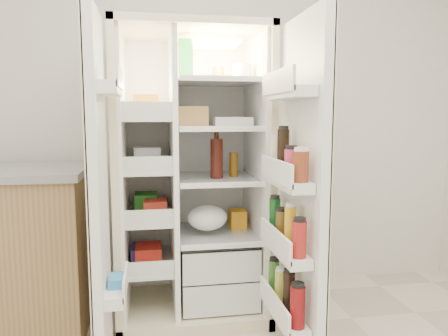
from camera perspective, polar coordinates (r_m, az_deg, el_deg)
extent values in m
cube|color=silver|center=(3.06, -3.42, 8.45)|extent=(4.00, 0.02, 2.70)
cube|color=beige|center=(3.00, -5.02, -0.14)|extent=(0.92, 0.04, 1.80)
cube|color=beige|center=(2.67, -13.87, -1.20)|extent=(0.04, 0.70, 1.80)
cube|color=beige|center=(2.75, 4.72, -0.79)|extent=(0.04, 0.70, 1.80)
cube|color=beige|center=(2.70, -4.62, 17.83)|extent=(0.92, 0.70, 0.04)
cube|color=beige|center=(2.92, -4.27, -17.95)|extent=(0.92, 0.70, 0.08)
cube|color=white|center=(2.97, -4.98, 0.17)|extent=(0.84, 0.02, 1.68)
cube|color=white|center=(2.67, -13.24, -0.76)|extent=(0.02, 0.62, 1.68)
cube|color=white|center=(2.74, 4.12, -0.39)|extent=(0.02, 0.62, 1.68)
cube|color=white|center=(2.67, -6.80, -0.63)|extent=(0.03, 0.62, 1.68)
cube|color=silver|center=(2.86, -1.06, -15.30)|extent=(0.47, 0.52, 0.19)
cube|color=silver|center=(2.79, -1.07, -11.51)|extent=(0.47, 0.52, 0.19)
cube|color=#FFD18C|center=(2.76, -1.36, 16.35)|extent=(0.30, 0.30, 0.02)
cube|color=silver|center=(2.80, -9.87, -12.36)|extent=(0.28, 0.58, 0.02)
cube|color=silver|center=(2.71, -10.00, -6.36)|extent=(0.28, 0.58, 0.02)
cube|color=silver|center=(2.66, -10.14, -0.06)|extent=(0.28, 0.58, 0.02)
cube|color=silver|center=(2.64, -10.28, 6.42)|extent=(0.28, 0.58, 0.02)
cube|color=silver|center=(2.77, -1.14, -8.73)|extent=(0.49, 0.58, 0.01)
cube|color=silver|center=(2.70, -1.15, -1.35)|extent=(0.49, 0.58, 0.01)
cube|color=silver|center=(2.67, -1.17, 5.46)|extent=(0.49, 0.58, 0.02)
cube|color=silver|center=(2.68, -1.19, 11.46)|extent=(0.49, 0.58, 0.02)
cube|color=red|center=(2.78, -9.90, -11.19)|extent=(0.16, 0.20, 0.10)
cube|color=#247B21|center=(2.70, -10.04, -4.91)|extent=(0.14, 0.18, 0.12)
cube|color=silver|center=(2.65, -10.16, 0.90)|extent=(0.20, 0.22, 0.07)
cube|color=gold|center=(2.64, -10.32, 8.15)|extent=(0.15, 0.16, 0.14)
cube|color=#362E8A|center=(2.78, -9.90, -11.29)|extent=(0.18, 0.20, 0.09)
cube|color=red|center=(2.70, -10.03, -5.12)|extent=(0.14, 0.18, 0.10)
cube|color=white|center=(2.65, -10.17, 1.44)|extent=(0.16, 0.16, 0.12)
sphere|color=orange|center=(2.80, -3.44, -17.19)|extent=(0.07, 0.07, 0.07)
sphere|color=orange|center=(2.85, -1.65, -16.76)|extent=(0.07, 0.07, 0.07)
sphere|color=orange|center=(2.82, 0.57, -16.95)|extent=(0.07, 0.07, 0.07)
sphere|color=orange|center=(2.93, -2.75, -16.03)|extent=(0.07, 0.07, 0.07)
ellipsoid|color=#407025|center=(2.81, -1.13, -11.09)|extent=(0.26, 0.24, 0.11)
cylinder|color=#42140E|center=(2.63, -1.00, 1.30)|extent=(0.08, 0.08, 0.25)
cylinder|color=brown|center=(2.70, 1.30, 0.49)|extent=(0.05, 0.05, 0.16)
cube|color=#268C3F|center=(2.63, -5.18, 14.28)|extent=(0.08, 0.08, 0.24)
cylinder|color=white|center=(2.68, 2.42, 12.71)|extent=(0.11, 0.11, 0.10)
cylinder|color=#945F22|center=(2.79, -0.77, 12.41)|extent=(0.07, 0.07, 0.09)
cube|color=silver|center=(2.60, 1.24, 6.22)|extent=(0.23, 0.10, 0.06)
cube|color=#B78949|center=(2.57, -4.46, 6.90)|extent=(0.20, 0.11, 0.12)
ellipsoid|color=white|center=(2.68, -2.25, -7.38)|extent=(0.25, 0.22, 0.16)
cube|color=#FFA51A|center=(2.85, 1.82, -6.87)|extent=(0.10, 0.12, 0.12)
cube|color=white|center=(2.14, -16.52, -3.29)|extent=(0.05, 0.40, 1.72)
cube|color=beige|center=(2.14, -17.18, -3.30)|extent=(0.01, 0.40, 1.72)
cube|color=white|center=(2.27, -14.24, -15.78)|extent=(0.09, 0.32, 0.06)
cube|color=white|center=(2.10, -15.07, 10.27)|extent=(0.09, 0.32, 0.06)
cube|color=#338CCC|center=(2.26, -14.27, -15.08)|extent=(0.07, 0.12, 0.10)
cube|color=white|center=(2.17, 10.50, -2.99)|extent=(0.05, 0.58, 1.72)
cube|color=beige|center=(2.17, 11.12, -2.97)|extent=(0.01, 0.58, 1.72)
cube|color=white|center=(2.34, 8.06, -18.74)|extent=(0.11, 0.50, 0.05)
cube|color=white|center=(2.21, 8.22, -10.76)|extent=(0.11, 0.50, 0.05)
cube|color=white|center=(2.13, 8.38, -1.76)|extent=(0.11, 0.50, 0.05)
cube|color=white|center=(2.11, 8.59, 9.87)|extent=(0.11, 0.50, 0.05)
cylinder|color=maroon|center=(2.11, 9.86, -17.93)|extent=(0.07, 0.07, 0.20)
cylinder|color=black|center=(2.22, 8.70, -16.35)|extent=(0.06, 0.06, 0.22)
cylinder|color=gold|center=(2.34, 7.65, -15.58)|extent=(0.06, 0.06, 0.18)
cylinder|color=#366E24|center=(2.45, 6.72, -14.35)|extent=(0.06, 0.06, 0.19)
cylinder|color=#A61E1B|center=(2.00, 10.06, -9.44)|extent=(0.07, 0.07, 0.17)
cylinder|color=gold|center=(2.11, 8.87, -7.96)|extent=(0.06, 0.06, 0.21)
cylinder|color=brown|center=(2.24, 7.79, -7.75)|extent=(0.07, 0.07, 0.16)
cylinder|color=#125019|center=(2.35, 6.84, -6.49)|extent=(0.06, 0.06, 0.20)
cylinder|color=maroon|center=(1.93, 10.27, 0.15)|extent=(0.07, 0.07, 0.14)
cylinder|color=#C43253|center=(2.05, 9.03, 0.58)|extent=(0.07, 0.07, 0.14)
cylinder|color=black|center=(2.17, 7.95, 2.14)|extent=(0.06, 0.06, 0.23)
cylinder|color=beige|center=(2.30, 6.96, 1.79)|extent=(0.06, 0.06, 0.18)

